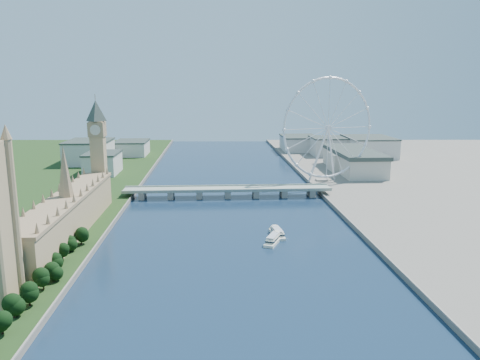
{
  "coord_description": "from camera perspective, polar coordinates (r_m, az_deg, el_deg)",
  "views": [
    {
      "loc": [
        -15.7,
        -186.04,
        116.6
      ],
      "look_at": [
        7.86,
        210.0,
        36.52
      ],
      "focal_mm": 35.0,
      "sensor_mm": 36.0,
      "label": 1
    }
  ],
  "objects": [
    {
      "name": "westminster_bridge",
      "position": [
        498.57,
        -1.52,
        -1.34
      ],
      "size": [
        220.0,
        22.0,
        9.5
      ],
      "color": "gray",
      "rests_on": "ground"
    },
    {
      "name": "tour_boat_near",
      "position": [
        373.73,
        4.56,
        -6.81
      ],
      "size": [
        10.9,
        30.12,
        6.5
      ],
      "primitive_type": null,
      "rotation": [
        0.0,
        0.0,
        0.12
      ],
      "color": "silver",
      "rests_on": "ground"
    },
    {
      "name": "tour_boat_far",
      "position": [
        358.18,
        4.09,
        -7.62
      ],
      "size": [
        19.57,
        31.2,
        6.78
      ],
      "primitive_type": null,
      "rotation": [
        0.0,
        0.0,
        -0.42
      ],
      "color": "white",
      "rests_on": "ground"
    },
    {
      "name": "ground",
      "position": [
        220.12,
        1.29,
        -20.58
      ],
      "size": [
        2000.0,
        2000.0,
        0.0
      ],
      "primitive_type": "plane",
      "color": "#1C3E50",
      "rests_on": "ground"
    },
    {
      "name": "city_skyline",
      "position": [
        754.75,
        0.8,
        3.82
      ],
      "size": [
        505.0,
        280.0,
        32.0
      ],
      "color": "beige",
      "rests_on": "ground"
    },
    {
      "name": "tree_row",
      "position": [
        284.02,
        -23.68,
        -11.93
      ],
      "size": [
        8.63,
        184.63,
        19.99
      ],
      "color": "black",
      "rests_on": "ground"
    },
    {
      "name": "county_hall",
      "position": [
        655.34,
        13.57,
        0.84
      ],
      "size": [
        54.0,
        144.0,
        35.0
      ],
      "primitive_type": null,
      "color": "beige",
      "rests_on": "ground"
    },
    {
      "name": "london_eye",
      "position": [
        560.02,
        10.69,
        6.19
      ],
      "size": [
        113.6,
        39.12,
        124.3
      ],
      "color": "silver",
      "rests_on": "ground"
    },
    {
      "name": "big_ben",
      "position": [
        480.05,
        -16.98,
        4.93
      ],
      "size": [
        20.02,
        20.02,
        110.0
      ],
      "color": "tan",
      "rests_on": "ground"
    },
    {
      "name": "parliament_range",
      "position": [
        386.01,
        -20.25,
        -4.04
      ],
      "size": [
        24.0,
        200.0,
        70.0
      ],
      "color": "tan",
      "rests_on": "ground"
    }
  ]
}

